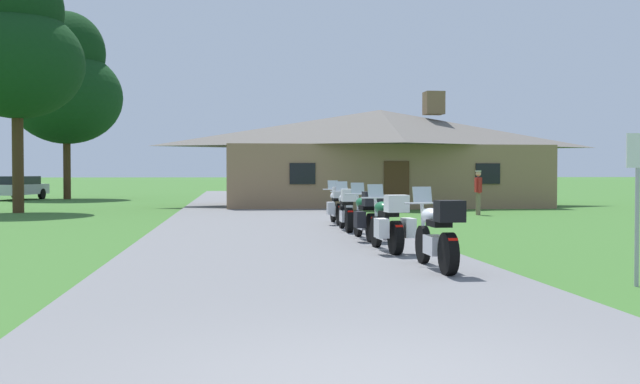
# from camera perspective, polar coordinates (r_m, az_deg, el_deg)

# --- Properties ---
(ground_plane) EXTENTS (500.00, 500.00, 0.00)m
(ground_plane) POSITION_cam_1_polar(r_m,az_deg,el_deg) (25.09, -4.37, -2.15)
(ground_plane) COLOR #386628
(asphalt_driveway) EXTENTS (6.40, 80.00, 0.06)m
(asphalt_driveway) POSITION_cam_1_polar(r_m,az_deg,el_deg) (23.09, -4.15, -2.39)
(asphalt_driveway) COLOR slate
(asphalt_driveway) RESTS_ON ground
(motorcycle_white_nearest_to_camera) EXTENTS (0.66, 2.08, 1.30)m
(motorcycle_white_nearest_to_camera) POSITION_cam_1_polar(r_m,az_deg,el_deg) (11.72, 9.11, -3.28)
(motorcycle_white_nearest_to_camera) COLOR black
(motorcycle_white_nearest_to_camera) RESTS_ON asphalt_driveway
(motorcycle_green_second_in_row) EXTENTS (0.78, 2.08, 1.30)m
(motorcycle_green_second_in_row) POSITION_cam_1_polar(r_m,az_deg,el_deg) (14.24, 5.36, -2.47)
(motorcycle_green_second_in_row) COLOR black
(motorcycle_green_second_in_row) RESTS_ON asphalt_driveway
(motorcycle_green_third_in_row) EXTENTS (0.75, 2.08, 1.30)m
(motorcycle_green_third_in_row) POSITION_cam_1_polar(r_m,az_deg,el_deg) (16.74, 3.66, -1.88)
(motorcycle_green_third_in_row) COLOR black
(motorcycle_green_third_in_row) RESTS_ON asphalt_driveway
(motorcycle_silver_fourth_in_row) EXTENTS (0.66, 2.08, 1.30)m
(motorcycle_silver_fourth_in_row) POSITION_cam_1_polar(r_m,az_deg,el_deg) (19.43, 2.05, -1.38)
(motorcycle_silver_fourth_in_row) COLOR black
(motorcycle_silver_fourth_in_row) RESTS_ON asphalt_driveway
(motorcycle_white_farthest_in_row) EXTENTS (0.72, 2.08, 1.30)m
(motorcycle_white_farthest_in_row) POSITION_cam_1_polar(r_m,az_deg,el_deg) (21.96, 1.37, -1.08)
(motorcycle_white_farthest_in_row) COLOR black
(motorcycle_white_farthest_in_row) RESTS_ON asphalt_driveway
(stone_lodge) EXTENTS (15.46, 7.44, 5.51)m
(stone_lodge) POSITION_cam_1_polar(r_m,az_deg,el_deg) (35.37, 4.70, 2.75)
(stone_lodge) COLOR #896B4C
(stone_lodge) RESTS_ON ground
(bystander_red_shirt_near_lodge) EXTENTS (0.27, 0.55, 1.69)m
(bystander_red_shirt_near_lodge) POSITION_cam_1_polar(r_m,az_deg,el_deg) (28.38, 12.16, 0.16)
(bystander_red_shirt_near_lodge) COLOR #75664C
(bystander_red_shirt_near_lodge) RESTS_ON ground
(metal_signpost_roadside) EXTENTS (0.36, 0.06, 2.14)m
(metal_signpost_roadside) POSITION_cam_1_polar(r_m,az_deg,el_deg) (11.15, 23.40, 0.15)
(metal_signpost_roadside) COLOR #9EA0A5
(metal_signpost_roadside) RESTS_ON ground
(tree_left_far) EXTENTS (6.68, 6.68, 11.37)m
(tree_left_far) POSITION_cam_1_polar(r_m,az_deg,el_deg) (47.55, -19.07, 7.92)
(tree_left_far) COLOR #422D19
(tree_left_far) RESTS_ON ground
(tree_left_near) EXTENTS (5.23, 5.23, 10.02)m
(tree_left_near) POSITION_cam_1_polar(r_m,az_deg,el_deg) (32.06, -22.45, 10.33)
(tree_left_near) COLOR #422D19
(tree_left_near) RESTS_ON ground
(parked_silver_suv_far_left) EXTENTS (2.78, 4.89, 1.40)m
(parked_silver_suv_far_left) POSITION_cam_1_polar(r_m,az_deg,el_deg) (47.02, -22.49, 0.38)
(parked_silver_suv_far_left) COLOR #ADAFB7
(parked_silver_suv_far_left) RESTS_ON ground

